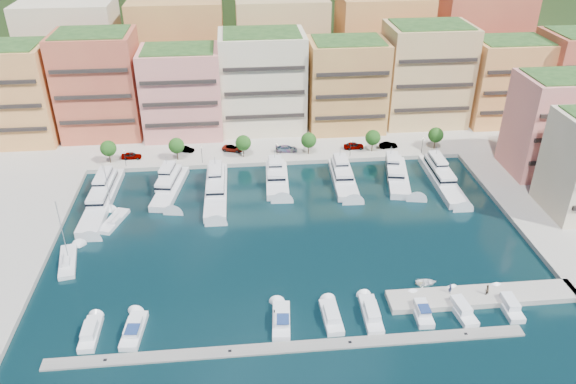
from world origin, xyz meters
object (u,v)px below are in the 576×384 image
tree_2 (243,143)px  lamppost_2 (277,149)px  yacht_3 (277,177)px  car_1 (186,149)px  lamppost_1 (202,152)px  car_0 (131,156)px  lamppost_3 (351,146)px  tree_5 (436,135)px  cruiser_0 (91,334)px  yacht_5 (397,174)px  yacht_0 (103,196)px  cruiser_7 (421,311)px  car_3 (286,149)px  cruiser_9 (508,305)px  cruiser_1 (134,331)px  lamppost_4 (423,143)px  yacht_4 (343,177)px  person_1 (487,290)px  tree_3 (309,140)px  yacht_1 (170,185)px  tree_0 (108,148)px  car_4 (354,146)px  yacht_2 (216,188)px  sailboat_1 (68,262)px  car_2 (233,148)px  sailboat_2 (114,222)px  tender_1 (419,283)px  person_0 (450,288)px  tree_1 (176,146)px  tender_0 (426,282)px  yacht_6 (441,177)px  cruiser_4 (281,321)px  tree_4 (373,138)px  cruiser_8 (460,308)px  car_5 (388,145)px

tree_2 → lamppost_2: bearing=-16.0°
yacht_3 → car_1: bearing=143.0°
lamppost_1 → car_0: 17.80m
lamppost_3 → tree_2: bearing=174.9°
tree_5 → cruiser_0: (-73.12, -58.08, -4.20)m
tree_5 → yacht_5: bearing=-135.5°
yacht_0 → cruiser_7: bearing=-35.8°
car_3 → cruiser_9: bearing=-153.2°
tree_5 → cruiser_1: (-66.63, -58.11, -4.17)m
lamppost_4 → yacht_4: bearing=-154.1°
yacht_5 → person_1: 42.84m
tree_3 → yacht_1: tree_3 is taller
tree_0 → car_4: 59.88m
car_3 → cruiser_0: bearing=149.1°
cruiser_1 → car_0: car_0 is taller
tree_5 → yacht_2: bearing=-164.4°
cruiser_9 → car_4: 61.50m
sailboat_1 → tree_3: bearing=38.4°
car_2 → sailboat_2: bearing=159.9°
tree_5 → yacht_4: 29.00m
sailboat_1 → car_1: size_ratio=3.29×
lamppost_2 → tender_1: 52.95m
yacht_3 → cruiser_7: size_ratio=2.17×
yacht_0 → car_0: size_ratio=5.59×
lamppost_2 → car_1: 23.30m
yacht_3 → person_0: (25.32, -42.86, 0.71)m
tree_5 → tree_1: bearing=180.0°
cruiser_0 → cruiser_1: cruiser_1 is taller
tender_1 → lamppost_2: bearing=17.1°
tree_0 → tender_0: tree_0 is taller
tree_5 → yacht_6: (-3.35, -15.12, -3.53)m
cruiser_1 → cruiser_4: size_ratio=0.97×
tree_3 → tree_2: bearing=180.0°
car_4 → person_0: (4.71, -56.57, 0.06)m
tree_0 → yacht_3: size_ratio=0.35×
tree_4 → tree_5: same height
person_1 → tree_0: bearing=-59.2°
tree_1 → cruiser_4: bearing=-70.9°
car_0 → yacht_0: bearing=170.9°
tree_1 → cruiser_1: bearing=-92.6°
yacht_4 → cruiser_8: 46.54m
cruiser_9 → tree_2: bearing=125.3°
cruiser_7 → person_1: 12.09m
tree_2 → lamppost_3: bearing=-5.1°
tree_2 → cruiser_9: size_ratio=0.70×
tree_1 → car_2: 14.18m
car_3 → car_5: bearing=-91.0°
lamppost_1 → yacht_0: (-20.83, -14.39, -2.62)m
tree_3 → car_3: 6.39m
yacht_1 → tree_4: bearing=15.0°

